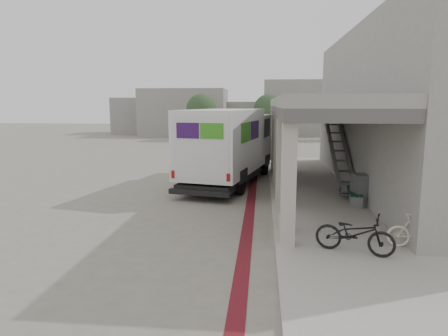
# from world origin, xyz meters

# --- Properties ---
(ground) EXTENTS (120.00, 120.00, 0.00)m
(ground) POSITION_xyz_m (0.00, 0.00, 0.00)
(ground) COLOR slate
(ground) RESTS_ON ground
(bike_lane_stripe) EXTENTS (0.35, 40.00, 0.01)m
(bike_lane_stripe) POSITION_xyz_m (1.00, 2.00, 0.01)
(bike_lane_stripe) COLOR maroon
(bike_lane_stripe) RESTS_ON ground
(sidewalk) EXTENTS (4.40, 28.00, 0.12)m
(sidewalk) POSITION_xyz_m (4.00, 0.00, 0.06)
(sidewalk) COLOR #9D998D
(sidewalk) RESTS_ON ground
(transit_building) EXTENTS (7.60, 17.00, 7.00)m
(transit_building) POSITION_xyz_m (6.83, 4.50, 3.40)
(transit_building) COLOR gray
(transit_building) RESTS_ON ground
(distant_backdrop) EXTENTS (28.00, 10.00, 6.50)m
(distant_backdrop) POSITION_xyz_m (-2.84, 35.89, 2.70)
(distant_backdrop) COLOR gray
(distant_backdrop) RESTS_ON ground
(tree_left) EXTENTS (3.20, 3.20, 4.80)m
(tree_left) POSITION_xyz_m (-5.00, 28.00, 3.18)
(tree_left) COLOR #38281C
(tree_left) RESTS_ON ground
(tree_mid) EXTENTS (3.20, 3.20, 4.80)m
(tree_mid) POSITION_xyz_m (2.00, 30.00, 3.18)
(tree_mid) COLOR #38281C
(tree_mid) RESTS_ON ground
(tree_right) EXTENTS (3.20, 3.20, 4.80)m
(tree_right) POSITION_xyz_m (10.00, 29.00, 3.18)
(tree_right) COLOR #38281C
(tree_right) RESTS_ON ground
(fedex_truck) EXTENTS (4.12, 8.61, 3.53)m
(fedex_truck) POSITION_xyz_m (-0.17, 5.09, 1.88)
(fedex_truck) COLOR black
(fedex_truck) RESTS_ON ground
(bench) EXTENTS (0.66, 2.00, 0.46)m
(bench) POSITION_xyz_m (4.88, 1.31, 0.45)
(bench) COLOR slate
(bench) RESTS_ON sidewalk
(bollard_near) EXTENTS (0.40, 0.40, 0.60)m
(bollard_near) POSITION_xyz_m (2.10, -2.38, 0.42)
(bollard_near) COLOR tan
(bollard_near) RESTS_ON sidewalk
(bollard_far) EXTENTS (0.42, 0.42, 0.63)m
(bollard_far) POSITION_xyz_m (2.10, 1.69, 0.43)
(bollard_far) COLOR gray
(bollard_far) RESTS_ON sidewalk
(utility_cabinet) EXTENTS (0.64, 0.78, 1.15)m
(utility_cabinet) POSITION_xyz_m (5.00, 0.95, 0.69)
(utility_cabinet) COLOR slate
(utility_cabinet) RESTS_ON sidewalk
(bicycle_black) EXTENTS (2.03, 1.31, 1.01)m
(bicycle_black) POSITION_xyz_m (3.72, -3.95, 0.62)
(bicycle_black) COLOR black
(bicycle_black) RESTS_ON sidewalk
(bicycle_cream) EXTENTS (1.55, 0.68, 0.90)m
(bicycle_cream) POSITION_xyz_m (5.40, -3.50, 0.57)
(bicycle_cream) COLOR silver
(bicycle_cream) RESTS_ON sidewalk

